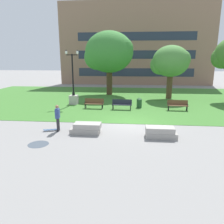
# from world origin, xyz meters

# --- Properties ---
(ground_plane) EXTENTS (140.00, 140.00, 0.00)m
(ground_plane) POSITION_xyz_m (0.00, 0.00, 0.00)
(ground_plane) COLOR gray
(grass_lawn) EXTENTS (40.00, 20.00, 0.02)m
(grass_lawn) POSITION_xyz_m (0.00, 10.00, 0.01)
(grass_lawn) COLOR #3D752D
(grass_lawn) RESTS_ON ground
(concrete_block_center) EXTENTS (1.88, 0.90, 0.64)m
(concrete_block_center) POSITION_xyz_m (-2.65, -2.16, 0.31)
(concrete_block_center) COLOR #9E9991
(concrete_block_center) RESTS_ON ground
(concrete_block_left) EXTENTS (1.81, 0.90, 0.64)m
(concrete_block_left) POSITION_xyz_m (1.88, -2.51, 0.31)
(concrete_block_left) COLOR #9E9991
(concrete_block_left) RESTS_ON ground
(person_skateboarder) EXTENTS (0.28, 0.58, 1.71)m
(person_skateboarder) POSITION_xyz_m (-4.52, -1.95, 0.97)
(person_skateboarder) COLOR #28282D
(person_skateboarder) RESTS_ON ground
(skateboard) EXTENTS (1.03, 0.53, 0.14)m
(skateboard) POSITION_xyz_m (-4.95, -1.99, 0.09)
(skateboard) COLOR #2D4C75
(skateboard) RESTS_ON ground
(puddle) EXTENTS (1.12, 1.12, 0.01)m
(puddle) POSITION_xyz_m (-4.86, -4.26, 0.00)
(puddle) COLOR #47515B
(puddle) RESTS_ON ground
(park_bench_near_left) EXTENTS (1.82, 0.60, 0.90)m
(park_bench_near_left) POSITION_xyz_m (4.23, 4.67, 0.54)
(park_bench_near_left) COLOR brown
(park_bench_near_left) RESTS_ON grass_lawn
(park_bench_near_right) EXTENTS (1.82, 0.62, 0.90)m
(park_bench_near_right) POSITION_xyz_m (-3.37, 4.73, 0.54)
(park_bench_near_right) COLOR brown
(park_bench_near_right) RESTS_ON grass_lawn
(park_bench_far_left) EXTENTS (1.82, 0.59, 0.90)m
(park_bench_far_left) POSITION_xyz_m (-0.77, 4.52, 0.54)
(park_bench_far_left) COLOR #1E232D
(park_bench_far_left) RESTS_ON grass_lawn
(lamp_post_left) EXTENTS (1.32, 0.80, 5.36)m
(lamp_post_left) POSITION_xyz_m (-5.76, 6.44, 1.10)
(lamp_post_left) COLOR #ADA89E
(lamp_post_left) RESTS_ON grass_lawn
(tree_far_right) EXTENTS (6.25, 5.96, 7.84)m
(tree_far_right) POSITION_xyz_m (-2.89, 12.95, 5.25)
(tree_far_right) COLOR #42301E
(tree_far_right) RESTS_ON grass_lawn
(tree_near_right) EXTENTS (4.31, 4.10, 5.98)m
(tree_near_right) POSITION_xyz_m (4.33, 10.74, 4.18)
(tree_near_right) COLOR #4C3823
(tree_near_right) RESTS_ON grass_lawn
(trash_bin) EXTENTS (0.49, 0.49, 0.96)m
(trash_bin) POSITION_xyz_m (0.83, 5.44, 0.50)
(trash_bin) COLOR #234C28
(trash_bin) RESTS_ON grass_lawn
(building_facade_distant) EXTENTS (26.69, 1.03, 13.99)m
(building_facade_distant) POSITION_xyz_m (0.55, 24.50, 6.98)
(building_facade_distant) COLOR #8E6B56
(building_facade_distant) RESTS_ON ground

